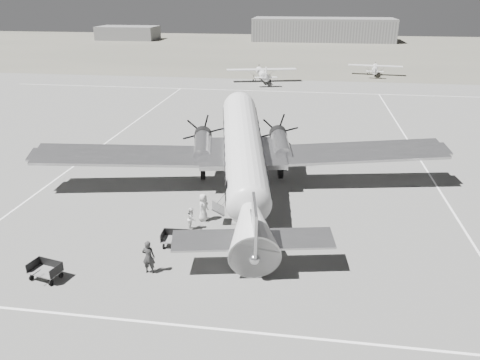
# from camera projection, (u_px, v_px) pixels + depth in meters

# --- Properties ---
(ground) EXTENTS (260.00, 260.00, 0.00)m
(ground) POSITION_uv_depth(u_px,v_px,m) (278.00, 202.00, 33.52)
(ground) COLOR slate
(ground) RESTS_ON ground
(taxi_line_near) EXTENTS (60.00, 0.15, 0.01)m
(taxi_line_near) POSITION_uv_depth(u_px,v_px,m) (255.00, 333.00, 20.68)
(taxi_line_near) COLOR white
(taxi_line_near) RESTS_ON ground
(taxi_line_right) EXTENTS (0.15, 80.00, 0.01)m
(taxi_line_right) POSITION_uv_depth(u_px,v_px,m) (454.00, 213.00, 31.90)
(taxi_line_right) COLOR white
(taxi_line_right) RESTS_ON ground
(taxi_line_left) EXTENTS (0.15, 60.00, 0.01)m
(taxi_line_left) POSITION_uv_depth(u_px,v_px,m) (99.00, 148.00, 45.12)
(taxi_line_left) COLOR white
(taxi_line_left) RESTS_ON ground
(taxi_line_horizon) EXTENTS (90.00, 0.15, 0.01)m
(taxi_line_horizon) POSITION_uv_depth(u_px,v_px,m) (297.00, 92.00, 70.21)
(taxi_line_horizon) COLOR white
(taxi_line_horizon) RESTS_ON ground
(grass_infield) EXTENTS (260.00, 90.00, 0.01)m
(grass_infield) POSITION_uv_depth(u_px,v_px,m) (304.00, 50.00, 120.66)
(grass_infield) COLOR #5F5C50
(grass_infield) RESTS_ON ground
(hangar_main) EXTENTS (42.00, 14.00, 6.60)m
(hangar_main) POSITION_uv_depth(u_px,v_px,m) (323.00, 29.00, 141.68)
(hangar_main) COLOR slate
(hangar_main) RESTS_ON ground
(shed_secondary) EXTENTS (18.00, 10.00, 4.00)m
(shed_secondary) POSITION_uv_depth(u_px,v_px,m) (128.00, 33.00, 145.68)
(shed_secondary) COLOR slate
(shed_secondary) RESTS_ON ground
(dc3_airliner) EXTENTS (35.23, 27.54, 6.03)m
(dc3_airliner) POSITION_uv_depth(u_px,v_px,m) (244.00, 159.00, 33.10)
(dc3_airliner) COLOR #B2B2B4
(dc3_airliner) RESTS_ON ground
(light_plane_left) EXTENTS (13.60, 12.00, 2.42)m
(light_plane_left) POSITION_uv_depth(u_px,v_px,m) (262.00, 75.00, 77.30)
(light_plane_left) COLOR silver
(light_plane_left) RESTS_ON ground
(light_plane_right) EXTENTS (10.45, 8.88, 1.99)m
(light_plane_right) POSITION_uv_depth(u_px,v_px,m) (375.00, 70.00, 83.73)
(light_plane_right) COLOR silver
(light_plane_right) RESTS_ON ground
(baggage_cart_near) EXTENTS (1.68, 1.22, 0.92)m
(baggage_cart_near) POSITION_uv_depth(u_px,v_px,m) (175.00, 239.00, 27.58)
(baggage_cart_near) COLOR slate
(baggage_cart_near) RESTS_ON ground
(baggage_cart_far) EXTENTS (1.90, 1.53, 0.95)m
(baggage_cart_far) POSITION_uv_depth(u_px,v_px,m) (45.00, 271.00, 24.39)
(baggage_cart_far) COLOR slate
(baggage_cart_far) RESTS_ON ground
(ground_crew) EXTENTS (0.70, 0.47, 1.91)m
(ground_crew) POSITION_uv_depth(u_px,v_px,m) (149.00, 257.00, 24.79)
(ground_crew) COLOR #292929
(ground_crew) RESTS_ON ground
(ramp_agent) EXTENTS (0.57, 0.73, 1.49)m
(ramp_agent) POSITION_uv_depth(u_px,v_px,m) (192.00, 219.00, 29.43)
(ramp_agent) COLOR silver
(ramp_agent) RESTS_ON ground
(passenger) EXTENTS (0.83, 1.05, 1.88)m
(passenger) POSITION_uv_depth(u_px,v_px,m) (203.00, 207.00, 30.53)
(passenger) COLOR #B3B3B1
(passenger) RESTS_ON ground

